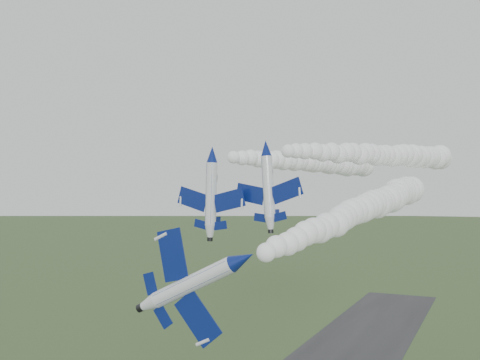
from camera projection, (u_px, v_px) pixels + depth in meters
name	position (u px, v px, depth m)	size (l,w,h in m)	color
jet_lead	(242.00, 259.00, 43.70)	(4.62, 12.44, 9.33)	silver
smoke_trail_jet_lead	(366.00, 208.00, 81.35)	(5.63, 78.73, 5.63)	silver
jet_pair_left	(212.00, 154.00, 70.73)	(10.58, 12.60, 3.11)	silver
smoke_trail_jet_pair_left	(316.00, 162.00, 104.52)	(5.51, 71.51, 5.51)	silver
jet_pair_right	(266.00, 148.00, 67.35)	(9.93, 11.71, 2.93)	silver
smoke_trail_jet_pair_right	(384.00, 155.00, 96.28)	(4.95, 68.15, 4.95)	silver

